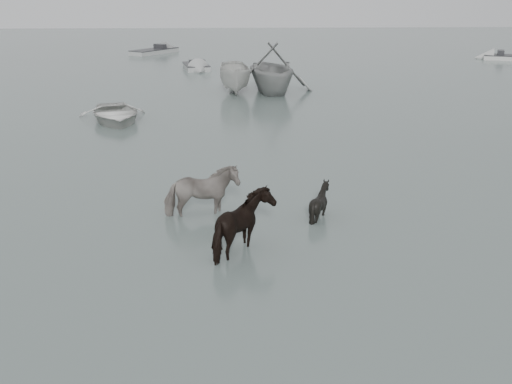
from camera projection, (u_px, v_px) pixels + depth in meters
ground at (310, 232)px, 17.03m from camera, size 140.00×140.00×0.00m
pony_pinto at (201, 186)px, 17.92m from camera, size 2.22×1.36×1.75m
pony_dark at (245, 220)px, 15.49m from camera, size 1.64×1.86×1.71m
pony_black at (320, 195)px, 17.94m from camera, size 1.44×1.37×1.25m
rowboat_lead at (115, 111)px, 29.85m from camera, size 4.21×5.10×0.92m
rowboat_trail at (272, 66)px, 36.70m from camera, size 5.79×6.46×3.05m
boat_small at (235, 76)px, 37.06m from camera, size 1.95×4.83×1.84m
skiff_mid at (196, 64)px, 46.37m from camera, size 2.38×4.66×0.75m
skiff_star at (509, 55)px, 51.53m from camera, size 5.44×3.32×0.75m
skiff_far at (154, 49)px, 55.78m from camera, size 5.16×6.05×0.75m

